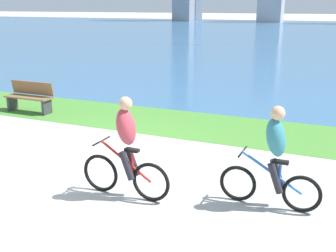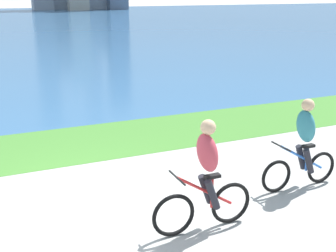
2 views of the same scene
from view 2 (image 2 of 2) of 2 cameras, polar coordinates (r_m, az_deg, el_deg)
ground_plane at (r=7.37m, az=-10.69°, el=-10.49°), size 300.00×300.00×0.00m
grass_strip_bayside at (r=10.21m, az=-14.73°, el=-2.62°), size 120.00×2.59×0.01m
cyclist_lead at (r=6.31m, az=5.00°, el=-6.69°), size 1.61×0.52×1.70m
cyclist_trailing at (r=7.99m, az=17.40°, el=-2.26°), size 1.60×0.52×1.64m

